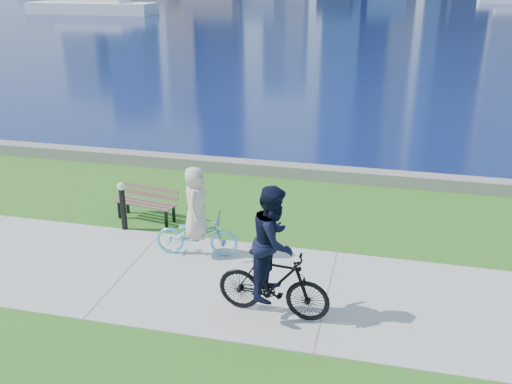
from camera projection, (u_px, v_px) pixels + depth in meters
The scene contains 9 objects.
ground at pixel (327, 296), 10.54m from camera, with size 320.00×320.00×0.00m, color #296219.
concrete_path at pixel (327, 296), 10.53m from camera, with size 80.00×3.50×0.02m, color #A9AAA4.
seawall at pixel (354, 176), 16.07m from camera, with size 90.00×0.50×0.35m, color slate.
bay_water at pixel (393, 11), 75.54m from camera, with size 320.00×131.00×0.01m, color #0B174B.
ferry_near at pixel (92, 6), 71.34m from camera, with size 16.03×4.58×2.18m.
park_bench at pixel (148, 200), 13.59m from camera, with size 1.56×0.76×0.77m.
bollard_lamp at pixel (123, 203), 12.95m from camera, with size 0.19×0.19×1.17m.
cyclist_woman at pixel (196, 223), 11.77m from camera, with size 0.82×1.80×1.94m.
cyclist_man at pixel (273, 263), 9.60m from camera, with size 0.81×2.03×2.39m.
Camera 1 is at (0.86, -9.13, 5.70)m, focal length 40.00 mm.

